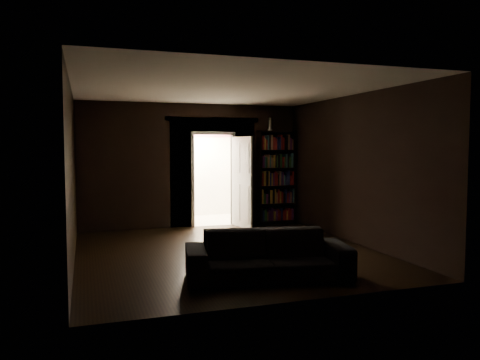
% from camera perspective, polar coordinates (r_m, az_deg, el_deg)
% --- Properties ---
extents(ground, '(5.50, 5.50, 0.00)m').
position_cam_1_polar(ground, '(8.20, -1.58, -8.77)').
color(ground, black).
rests_on(ground, ground).
extents(room_walls, '(5.02, 5.61, 2.84)m').
position_cam_1_polar(room_walls, '(9.02, -3.64, 3.17)').
color(room_walls, black).
rests_on(room_walls, ground).
extents(kitchen_alcove, '(2.20, 1.80, 2.60)m').
position_cam_1_polar(kitchen_alcove, '(11.87, -4.70, 1.09)').
color(kitchen_alcove, beige).
rests_on(kitchen_alcove, ground).
extents(sofa, '(2.38, 1.34, 0.86)m').
position_cam_1_polar(sofa, '(6.52, 3.41, -8.23)').
color(sofa, black).
rests_on(sofa, ground).
extents(bookshelf, '(0.96, 0.59, 2.20)m').
position_cam_1_polar(bookshelf, '(11.14, 4.40, 0.33)').
color(bookshelf, black).
rests_on(bookshelf, ground).
extents(refrigerator, '(0.90, 0.86, 1.65)m').
position_cam_1_polar(refrigerator, '(11.99, -7.73, -0.75)').
color(refrigerator, white).
rests_on(refrigerator, ground).
extents(door, '(0.21, 0.84, 2.05)m').
position_cam_1_polar(door, '(10.55, 0.23, -0.28)').
color(door, white).
rests_on(door, ground).
extents(figurine, '(0.12, 0.12, 0.31)m').
position_cam_1_polar(figurine, '(10.99, 3.67, 6.83)').
color(figurine, silver).
rests_on(figurine, bookshelf).
extents(bottles, '(0.67, 0.18, 0.27)m').
position_cam_1_polar(bottles, '(11.98, -7.77, 3.83)').
color(bottles, black).
rests_on(bottles, refrigerator).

